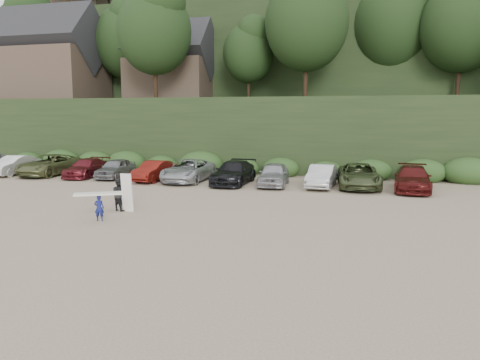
% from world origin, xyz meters
% --- Properties ---
extents(ground, '(120.00, 120.00, 0.00)m').
position_xyz_m(ground, '(0.00, 0.00, 0.00)').
color(ground, tan).
rests_on(ground, ground).
extents(hillside_backdrop, '(90.00, 41.50, 28.00)m').
position_xyz_m(hillside_backdrop, '(-0.26, 35.93, 11.22)').
color(hillside_backdrop, black).
rests_on(hillside_backdrop, ground).
extents(parked_cars, '(34.36, 6.16, 1.64)m').
position_xyz_m(parked_cars, '(-5.67, 10.08, 0.76)').
color(parked_cars, '#B3B4B8').
rests_on(parked_cars, ground).
extents(child_surfer, '(2.14, 1.54, 1.27)m').
position_xyz_m(child_surfer, '(-4.27, -2.27, 0.86)').
color(child_surfer, navy).
rests_on(child_surfer, ground).
extents(adult_surfer, '(1.27, 0.81, 1.89)m').
position_xyz_m(adult_surfer, '(-4.47, -0.09, 0.82)').
color(adult_surfer, black).
rests_on(adult_surfer, ground).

